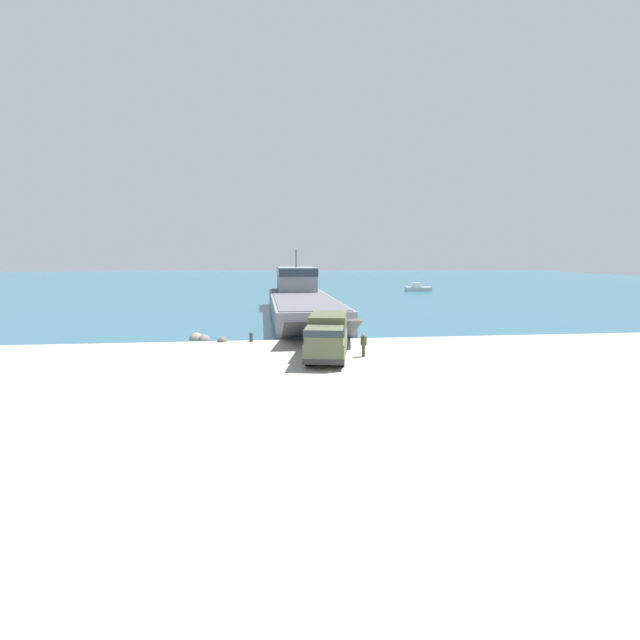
{
  "coord_description": "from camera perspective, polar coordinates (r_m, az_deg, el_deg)",
  "views": [
    {
      "loc": [
        -7.09,
        -37.34,
        7.14
      ],
      "look_at": [
        -2.46,
        1.47,
        2.0
      ],
      "focal_mm": 28.0,
      "sensor_mm": 36.0,
      "label": 1
    }
  ],
  "objects": [
    {
      "name": "water_surface",
      "position": [
        132.01,
        -3.72,
        4.37
      ],
      "size": [
        240.0,
        180.0,
        0.01
      ],
      "primitive_type": "cube",
      "color": "#285B70",
      "rests_on": "ground_plane"
    },
    {
      "name": "shoreline_rock_a",
      "position": [
        43.03,
        -13.09,
        -2.26
      ],
      "size": [
        0.98,
        0.98,
        0.98
      ],
      "primitive_type": "sphere",
      "color": "gray",
      "rests_on": "ground_plane"
    },
    {
      "name": "moored_boat_b",
      "position": [
        84.16,
        -3.16,
        3.03
      ],
      "size": [
        5.75,
        6.72,
        1.88
      ],
      "rotation": [
        0.0,
        0.0,
        3.74
      ],
      "color": "#2D7060",
      "rests_on": "ground_plane"
    },
    {
      "name": "shoreline_rock_b",
      "position": [
        42.03,
        -11.11,
        -2.44
      ],
      "size": [
        0.83,
        0.83,
        0.83
      ],
      "primitive_type": "sphere",
      "color": "#66605B",
      "rests_on": "ground_plane"
    },
    {
      "name": "landing_craft",
      "position": [
        60.2,
        -2.23,
        2.51
      ],
      "size": [
        7.17,
        35.63,
        7.86
      ],
      "rotation": [
        0.0,
        0.0,
        -0.0
      ],
      "color": "gray",
      "rests_on": "ground_plane"
    },
    {
      "name": "military_truck",
      "position": [
        34.26,
        0.83,
        -1.86
      ],
      "size": [
        4.03,
        7.84,
        2.97
      ],
      "rotation": [
        0.0,
        0.0,
        -1.77
      ],
      "color": "#566042",
      "rests_on": "ground_plane"
    },
    {
      "name": "ground_plane",
      "position": [
        38.67,
        3.89,
        -3.17
      ],
      "size": [
        240.0,
        240.0,
        0.0
      ],
      "primitive_type": "plane",
      "color": "#9E998E"
    },
    {
      "name": "moored_boat_a",
      "position": [
        100.66,
        11.12,
        3.58
      ],
      "size": [
        5.16,
        2.51,
        1.62
      ],
      "rotation": [
        0.0,
        0.0,
        4.64
      ],
      "color": "#B7BABF",
      "rests_on": "ground_plane"
    },
    {
      "name": "mooring_bollard",
      "position": [
        41.53,
        -7.88,
        -1.89
      ],
      "size": [
        0.31,
        0.31,
        0.78
      ],
      "color": "#333338",
      "rests_on": "ground_plane"
    },
    {
      "name": "soldier_on_ramp",
      "position": [
        35.16,
        5.01,
        -2.65
      ],
      "size": [
        0.37,
        0.49,
        1.68
      ],
      "rotation": [
        0.0,
        0.0,
        0.32
      ],
      "color": "#4C4738",
      "rests_on": "ground_plane"
    },
    {
      "name": "shoreline_rock_c",
      "position": [
        43.56,
        -13.95,
        -2.17
      ],
      "size": [
        1.17,
        1.17,
        1.17
      ],
      "primitive_type": "sphere",
      "color": "gray",
      "rests_on": "ground_plane"
    }
  ]
}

